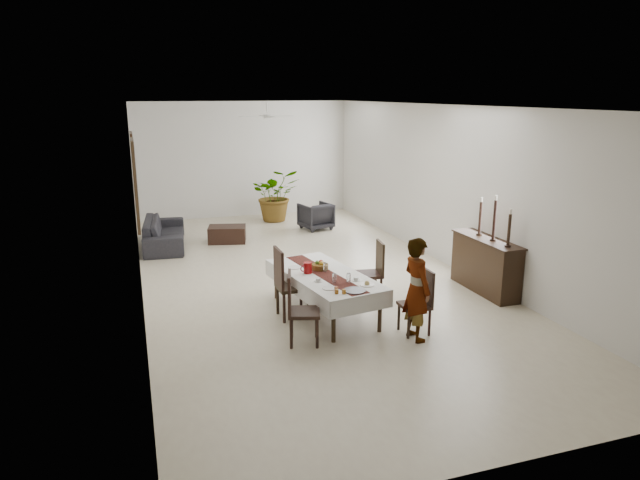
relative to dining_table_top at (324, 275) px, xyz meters
The scene contains 88 objects.
floor 1.95m from the dining_table_top, 81.69° to the left, with size 6.00×12.00×0.00m, color beige.
ceiling 3.15m from the dining_table_top, 81.69° to the left, with size 6.00×12.00×0.02m, color white.
wall_back 7.89m from the dining_table_top, 88.05° to the left, with size 6.00×0.02×3.20m, color silver.
wall_front 4.29m from the dining_table_top, 86.35° to the right, with size 6.00×0.02×3.20m, color silver.
wall_left 3.42m from the dining_table_top, 146.29° to the left, with size 0.02×12.00×3.20m, color silver.
wall_right 3.86m from the dining_table_top, 29.18° to the left, with size 0.02×12.00×3.20m, color silver.
dining_table_top is the anchor object (origin of this frame).
table_leg_fl 1.13m from the dining_table_top, 101.63° to the right, with size 0.06×0.06×0.62m, color black.
table_leg_fr 1.13m from the dining_table_top, 59.42° to the right, with size 0.06×0.06×0.62m, color black.
table_leg_bl 1.13m from the dining_table_top, 120.58° to the left, with size 0.06×0.06×0.62m, color black.
table_leg_br 1.13m from the dining_table_top, 78.37° to the left, with size 0.06×0.06×0.62m, color black.
tablecloth_top 0.03m from the dining_table_top, ahead, with size 1.04×2.28×0.01m, color white.
tablecloth_drape_left 0.53m from the dining_table_top, behind, with size 0.01×2.28×0.27m, color white.
tablecloth_drape_right 0.53m from the dining_table_top, ahead, with size 0.01×2.28×0.27m, color white.
tablecloth_drape_near 1.14m from the dining_table_top, 80.53° to the right, with size 1.04×0.01×0.27m, color silver.
tablecloth_drape_far 1.14m from the dining_table_top, 99.47° to the left, with size 1.04×0.01×0.27m, color silver.
table_runner 0.03m from the dining_table_top, ahead, with size 0.31×2.21×0.00m, color #541E18.
red_pitcher 0.28m from the dining_table_top, 158.51° to the left, with size 0.13×0.13×0.18m, color maroon.
pitcher_handle 0.35m from the dining_table_top, 165.35° to the left, with size 0.11×0.11×0.02m, color maroon.
wine_glass_near 0.59m from the dining_table_top, 70.07° to the right, with size 0.06×0.06×0.15m, color white.
wine_glass_mid 0.51m from the dining_table_top, 90.83° to the right, with size 0.06×0.06×0.15m, color silver.
wine_glass_far 0.12m from the dining_table_top, 54.47° to the left, with size 0.06×0.06×0.15m, color white.
teacup_right 0.60m from the dining_table_top, 53.96° to the right, with size 0.08×0.08×0.05m, color silver.
saucer_right 0.59m from the dining_table_top, 53.96° to the right, with size 0.13×0.13×0.01m, color silver.
teacup_left 0.41m from the dining_table_top, 121.13° to the right, with size 0.08×0.08×0.05m, color silver.
saucer_left 0.41m from the dining_table_top, 121.13° to the right, with size 0.13×0.13×0.01m, color silver.
plate_near_right 0.85m from the dining_table_top, 60.39° to the right, with size 0.21×0.21×0.01m, color white.
bread_near_right 0.85m from the dining_table_top, 60.39° to the right, with size 0.08×0.08×0.08m, color tan.
plate_near_left 0.71m from the dining_table_top, 102.33° to the right, with size 0.21×0.21×0.01m, color silver.
plate_far_left 0.56m from the dining_table_top, 129.66° to the left, with size 0.21×0.21×0.01m, color white.
serving_tray 0.93m from the dining_table_top, 80.53° to the right, with size 0.32×0.32×0.02m, color #444549.
jam_jar_a 0.98m from the dining_table_top, 92.04° to the right, with size 0.06×0.06×0.07m, color #965915.
jam_jar_b 0.95m from the dining_table_top, 97.95° to the right, with size 0.06×0.06×0.07m, color brown.
jam_jar_c 0.85m from the dining_table_top, 96.89° to the right, with size 0.06×0.06×0.07m, color #913C15.
fruit_basket 0.24m from the dining_table_top, 88.16° to the left, with size 0.27×0.27×0.09m, color brown.
fruit_red 0.29m from the dining_table_top, 82.97° to the left, with size 0.08×0.08×0.08m, color maroon.
fruit_green 0.29m from the dining_table_top, 97.43° to the left, with size 0.07×0.07×0.07m, color #457322.
fruit_yellow 0.23m from the dining_table_top, 85.43° to the left, with size 0.07×0.07×0.07m, color gold.
chair_right_near_seat 1.52m from the dining_table_top, 47.94° to the right, with size 0.40×0.40×0.05m, color black.
chair_right_near_leg_fl 1.80m from the dining_table_top, 47.75° to the right, with size 0.04×0.04×0.40m, color black.
chair_right_near_leg_fr 1.58m from the dining_table_top, 39.09° to the right, with size 0.04×0.04×0.40m, color black.
chair_right_near_leg_bl 1.60m from the dining_table_top, 56.73° to the right, with size 0.04×0.04×0.40m, color black.
chair_right_near_leg_br 1.35m from the dining_table_top, 48.21° to the right, with size 0.04×0.04×0.40m, color black.
chair_right_near_back 1.64m from the dining_table_top, 43.29° to the right, with size 0.40×0.04×0.52m, color black.
chair_right_far_seat 1.01m from the dining_table_top, 22.14° to the left, with size 0.43×0.43×0.05m, color black.
chair_right_far_leg_fl 1.17m from the dining_table_top, ahead, with size 0.04×0.04×0.42m, color black.
chair_right_far_leg_fr 1.31m from the dining_table_top, 24.94° to the left, with size 0.04×0.04×0.42m, color black.
chair_right_far_leg_bl 0.87m from the dining_table_top, 17.57° to the left, with size 0.04×0.04×0.42m, color black.
chair_right_far_leg_br 1.06m from the dining_table_top, 36.52° to the left, with size 0.04×0.04×0.42m, color black.
chair_right_far_back 1.17m from the dining_table_top, 17.25° to the left, with size 0.43×0.04×0.54m, color black.
chair_left_near_seat 1.15m from the dining_table_top, 123.05° to the right, with size 0.44×0.44×0.05m, color black.
chair_left_near_leg_fl 1.12m from the dining_table_top, 135.40° to the right, with size 0.04×0.04×0.43m, color black.
chair_left_near_leg_fr 1.43m from the dining_table_top, 128.09° to the right, with size 0.04×0.04×0.43m, color black.
chair_left_near_leg_bl 1.01m from the dining_table_top, 115.56° to the right, with size 0.04×0.04×0.43m, color black.
chair_left_near_leg_br 1.34m from the dining_table_top, 113.00° to the right, with size 0.04×0.04×0.43m, color black.
chair_left_near_back 1.21m from the dining_table_top, 132.11° to the right, with size 0.44×0.04×0.56m, color black.
chair_left_far_seat 0.53m from the dining_table_top, behind, with size 0.48×0.48×0.05m, color black.
chair_left_far_leg_fl 0.84m from the dining_table_top, 162.54° to the left, with size 0.05×0.05×0.47m, color black.
chair_left_far_leg_fr 0.83m from the dining_table_top, 166.55° to the right, with size 0.05×0.05×0.47m, color black.
chair_left_far_leg_bl 0.56m from the dining_table_top, 144.38° to the left, with size 0.05×0.05×0.47m, color black.
chair_left_far_leg_br 0.54m from the dining_table_top, 152.32° to the right, with size 0.05×0.05×0.47m, color black.
chair_left_far_back 0.75m from the dining_table_top, behind, with size 0.48×0.04×0.61m, color black.
woman 1.61m from the dining_table_top, 54.51° to the right, with size 0.54×0.36×1.49m, color #999CA1.
sideboard_body 3.05m from the dining_table_top, ahead, with size 0.41×1.55×0.93m, color black.
sideboard_top 3.06m from the dining_table_top, ahead, with size 0.46×1.62×0.03m, color black.
candlestick_near_base 3.10m from the dining_table_top, ahead, with size 0.10×0.10×0.03m, color black.
candlestick_near_shaft 3.14m from the dining_table_top, ahead, with size 0.05×0.05×0.52m, color black.
candlestick_near_candle 3.21m from the dining_table_top, ahead, with size 0.04×0.04×0.08m, color white.
candlestick_mid_base 3.07m from the dining_table_top, ahead, with size 0.10×0.10×0.03m, color black.
candlestick_mid_shaft 3.12m from the dining_table_top, ahead, with size 0.05×0.05×0.67m, color black.
candlestick_mid_candle 3.23m from the dining_table_top, ahead, with size 0.04×0.04×0.08m, color white.
candlestick_far_base 3.09m from the dining_table_top, ahead, with size 0.10×0.10×0.03m, color black.
candlestick_far_shaft 3.14m from the dining_table_top, ahead, with size 0.05×0.05×0.57m, color black.
candlestick_far_candle 3.22m from the dining_table_top, ahead, with size 0.04×0.04×0.08m, color beige.
sofa 5.48m from the dining_table_top, 113.07° to the left, with size 2.19×0.86×0.64m, color #252328.
armchair 5.84m from the dining_table_top, 73.36° to the left, with size 0.73×0.75×0.68m, color #252328.
coffee_table 5.05m from the dining_table_top, 98.28° to the left, with size 0.86×0.57×0.38m, color black.
potted_plant 6.95m from the dining_table_top, 82.22° to the left, with size 1.29×1.12×1.43m, color #255B24.
mirror_frame_near 4.94m from the dining_table_top, 123.80° to the left, with size 0.06×1.05×1.85m, color black.
mirror_glass_near 4.92m from the dining_table_top, 123.45° to the left, with size 0.01×0.90×1.70m, color silver.
mirror_frame_far 6.76m from the dining_table_top, 113.74° to the left, with size 0.06×1.05×1.85m, color black.
mirror_glass_far 6.74m from the dining_table_top, 113.47° to the left, with size 0.01×0.90×1.70m, color white.
fan_rod 5.42m from the dining_table_top, 86.84° to the left, with size 0.04×0.04×0.20m, color white.
fan_hub 5.33m from the dining_table_top, 86.84° to the left, with size 0.16×0.16×0.08m, color silver.
fan_blade_n 5.65m from the dining_table_top, 87.05° to the left, with size 0.10×0.55×0.01m, color silver.
fan_blade_s 5.02m from the dining_table_top, 86.59° to the left, with size 0.10×0.55×0.01m, color silver.
fan_blade_e 5.36m from the dining_table_top, 82.72° to the left, with size 0.55×0.10×0.01m, color silver.
fan_blade_w 5.33m from the dining_table_top, 90.99° to the left, with size 0.55×0.10×0.01m, color silver.
Camera 1 is at (-3.01, -9.90, 3.43)m, focal length 32.00 mm.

